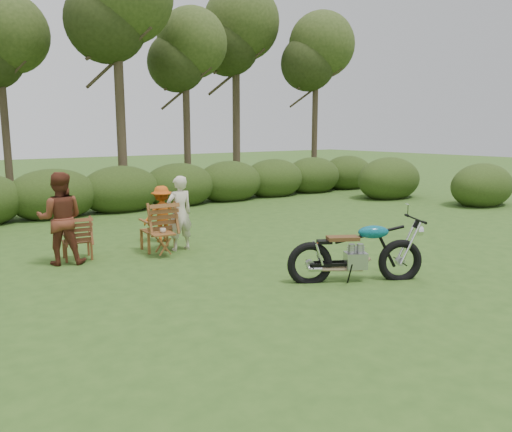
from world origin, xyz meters
TOP-DOWN VIEW (x-y plane):
  - ground at (0.00, 0.00)m, footprint 80.00×80.00m
  - tree_line at (0.50, 9.74)m, footprint 22.52×11.62m
  - motorcycle at (0.32, -0.28)m, footprint 2.27×1.78m
  - lawn_chair_right at (-1.35, 3.61)m, footprint 0.77×0.77m
  - lawn_chair_left at (-2.92, 3.88)m, footprint 0.67×0.67m
  - side_table at (-1.51, 3.06)m, footprint 0.52×0.46m
  - cup at (-1.48, 3.11)m, footprint 0.12×0.12m
  - adult_a at (-0.97, 3.36)m, footprint 0.57×0.37m
  - adult_b at (-3.24, 3.70)m, footprint 1.02×0.92m
  - child at (-0.92, 4.28)m, footprint 0.87×0.59m

SIDE VIEW (x-z plane):
  - ground at x=0.00m, z-range 0.00..0.00m
  - motorcycle at x=0.32m, z-range -0.61..0.61m
  - lawn_chair_right at x=-1.35m, z-range -0.51..0.51m
  - lawn_chair_left at x=-2.92m, z-range -0.42..0.42m
  - adult_a at x=-0.97m, z-range -0.77..0.77m
  - adult_b at x=-3.24m, z-range -0.86..0.86m
  - child at x=-0.92m, z-range -0.63..0.63m
  - side_table at x=-1.51m, z-range 0.00..0.47m
  - cup at x=-1.48m, z-range 0.47..0.56m
  - tree_line at x=0.50m, z-range -0.26..7.88m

